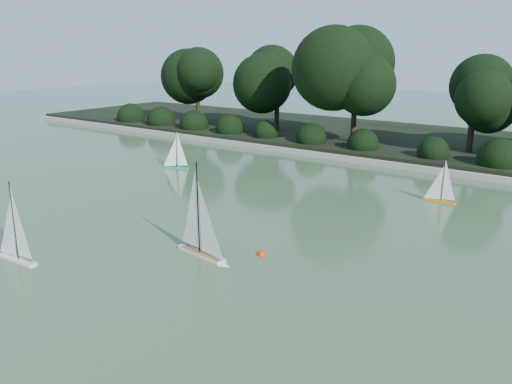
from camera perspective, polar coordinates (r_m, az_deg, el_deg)
ground at (r=8.61m, az=-2.44°, el=-8.85°), size 80.00×80.00×0.00m
pond_coping at (r=16.26m, az=17.63°, el=2.71°), size 40.00×0.35×0.18m
far_bank at (r=20.02m, az=21.36°, el=4.93°), size 40.00×8.00×0.30m
tree_line at (r=17.95m, az=24.69°, el=11.46°), size 26.31×3.93×4.39m
shrub_hedge at (r=17.03m, az=18.71°, el=4.43°), size 29.10×1.10×1.10m
sailboat_white_a at (r=9.89m, az=-26.05°, el=-5.66°), size 1.14×0.26×1.55m
sailboat_white_b at (r=9.02m, az=-5.88°, el=-5.76°), size 1.37×0.39×1.86m
sailboat_orange at (r=13.03m, az=20.02°, el=-0.25°), size 0.88×0.23×1.19m
sailboat_teal at (r=15.98m, az=-9.37°, el=3.44°), size 0.88×0.56×1.28m
race_buoy at (r=9.18m, az=0.64°, el=-7.21°), size 0.17×0.17×0.17m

